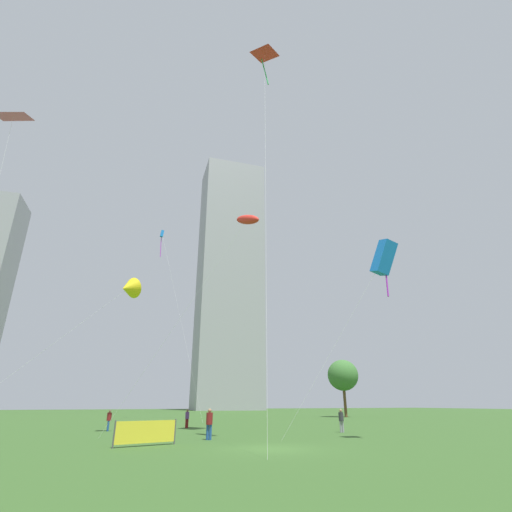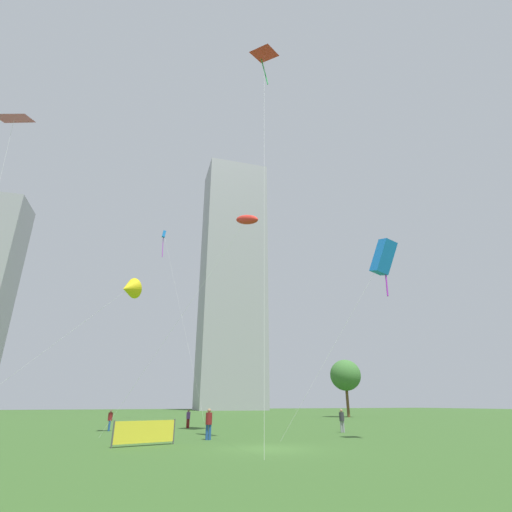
{
  "view_description": "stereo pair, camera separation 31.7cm",
  "coord_description": "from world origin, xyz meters",
  "px_view_note": "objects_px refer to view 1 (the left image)",
  "views": [
    {
      "loc": [
        -8.58,
        -19.49,
        2.15
      ],
      "look_at": [
        2.41,
        8.25,
        13.73
      ],
      "focal_mm": 26.63,
      "sensor_mm": 36.0,
      "label": 1
    },
    {
      "loc": [
        -8.28,
        -19.6,
        2.15
      ],
      "look_at": [
        2.41,
        8.25,
        13.73
      ],
      "focal_mm": 26.63,
      "sensor_mm": 36.0,
      "label": 2
    }
  ],
  "objects_px": {
    "distant_highrise_0": "(230,278)",
    "event_banner": "(146,432)",
    "kite_flying_5": "(384,258)",
    "kite_flying_6": "(162,237)",
    "park_tree_0": "(343,375)",
    "person_standing_2": "(341,419)",
    "kite_flying_1": "(247,220)",
    "person_standing_3": "(109,419)",
    "kite_flying_7": "(128,288)",
    "kite_flying_2": "(265,56)",
    "person_standing_0": "(209,422)",
    "kite_flying_3": "(13,117)",
    "person_standing_1": "(187,417)"
  },
  "relations": [
    {
      "from": "distant_highrise_0",
      "to": "event_banner",
      "type": "height_order",
      "value": "distant_highrise_0"
    },
    {
      "from": "kite_flying_5",
      "to": "kite_flying_6",
      "type": "relative_size",
      "value": 0.46
    },
    {
      "from": "park_tree_0",
      "to": "kite_flying_5",
      "type": "bearing_deg",
      "value": -119.48
    },
    {
      "from": "person_standing_2",
      "to": "kite_flying_1",
      "type": "bearing_deg",
      "value": -138.17
    },
    {
      "from": "person_standing_3",
      "to": "kite_flying_7",
      "type": "distance_m",
      "value": 10.87
    },
    {
      "from": "kite_flying_2",
      "to": "event_banner",
      "type": "relative_size",
      "value": 9.9
    },
    {
      "from": "person_standing_3",
      "to": "kite_flying_5",
      "type": "relative_size",
      "value": 0.13
    },
    {
      "from": "kite_flying_6",
      "to": "distant_highrise_0",
      "type": "distance_m",
      "value": 78.62
    },
    {
      "from": "kite_flying_6",
      "to": "park_tree_0",
      "type": "relative_size",
      "value": 3.07
    },
    {
      "from": "park_tree_0",
      "to": "event_banner",
      "type": "height_order",
      "value": "park_tree_0"
    },
    {
      "from": "person_standing_0",
      "to": "distant_highrise_0",
      "type": "distance_m",
      "value": 114.05
    },
    {
      "from": "person_standing_2",
      "to": "kite_flying_3",
      "type": "relative_size",
      "value": 0.07
    },
    {
      "from": "kite_flying_6",
      "to": "park_tree_0",
      "type": "distance_m",
      "value": 37.93
    },
    {
      "from": "person_standing_1",
      "to": "kite_flying_3",
      "type": "xyz_separation_m",
      "value": [
        -17.6,
        -7.21,
        23.3
      ]
    },
    {
      "from": "kite_flying_1",
      "to": "kite_flying_2",
      "type": "height_order",
      "value": "kite_flying_2"
    },
    {
      "from": "person_standing_1",
      "to": "park_tree_0",
      "type": "height_order",
      "value": "park_tree_0"
    },
    {
      "from": "kite_flying_6",
      "to": "kite_flying_7",
      "type": "xyz_separation_m",
      "value": [
        -5.08,
        -24.34,
        -15.68
      ]
    },
    {
      "from": "person_standing_1",
      "to": "kite_flying_6",
      "type": "bearing_deg",
      "value": -98.24
    },
    {
      "from": "park_tree_0",
      "to": "person_standing_1",
      "type": "bearing_deg",
      "value": -147.69
    },
    {
      "from": "kite_flying_6",
      "to": "person_standing_1",
      "type": "bearing_deg",
      "value": -84.64
    },
    {
      "from": "kite_flying_6",
      "to": "park_tree_0",
      "type": "xyz_separation_m",
      "value": [
        32.07,
        0.47,
        -20.24
      ]
    },
    {
      "from": "person_standing_0",
      "to": "kite_flying_5",
      "type": "distance_m",
      "value": 15.82
    },
    {
      "from": "distant_highrise_0",
      "to": "park_tree_0",
      "type": "bearing_deg",
      "value": -86.04
    },
    {
      "from": "kite_flying_1",
      "to": "kite_flying_3",
      "type": "height_order",
      "value": "kite_flying_3"
    },
    {
      "from": "kite_flying_1",
      "to": "person_standing_1",
      "type": "bearing_deg",
      "value": 92.11
    },
    {
      "from": "person_standing_1",
      "to": "kite_flying_5",
      "type": "relative_size",
      "value": 0.12
    },
    {
      "from": "event_banner",
      "to": "kite_flying_5",
      "type": "bearing_deg",
      "value": -14.23
    },
    {
      "from": "person_standing_1",
      "to": "kite_flying_1",
      "type": "height_order",
      "value": "kite_flying_1"
    },
    {
      "from": "person_standing_2",
      "to": "kite_flying_3",
      "type": "distance_m",
      "value": 36.34
    },
    {
      "from": "person_standing_0",
      "to": "kite_flying_7",
      "type": "xyz_separation_m",
      "value": [
        -5.58,
        6.86,
        10.04
      ]
    },
    {
      "from": "kite_flying_1",
      "to": "kite_flying_7",
      "type": "xyz_separation_m",
      "value": [
        -7.36,
        8.67,
        -3.69
      ]
    },
    {
      "from": "person_standing_1",
      "to": "kite_flying_3",
      "type": "relative_size",
      "value": 0.06
    },
    {
      "from": "kite_flying_3",
      "to": "distant_highrise_0",
      "type": "xyz_separation_m",
      "value": [
        48.91,
        95.0,
        20.32
      ]
    },
    {
      "from": "distant_highrise_0",
      "to": "kite_flying_6",
      "type": "bearing_deg",
      "value": -110.79
    },
    {
      "from": "distant_highrise_0",
      "to": "person_standing_1",
      "type": "bearing_deg",
      "value": -104.85
    },
    {
      "from": "person_standing_2",
      "to": "kite_flying_5",
      "type": "height_order",
      "value": "kite_flying_5"
    },
    {
      "from": "kite_flying_1",
      "to": "kite_flying_6",
      "type": "xyz_separation_m",
      "value": [
        -2.28,
        33.01,
        11.99
      ]
    },
    {
      "from": "person_standing_3",
      "to": "kite_flying_6",
      "type": "xyz_separation_m",
      "value": [
        5.14,
        20.46,
        25.83
      ]
    },
    {
      "from": "kite_flying_6",
      "to": "distant_highrise_0",
      "type": "height_order",
      "value": "distant_highrise_0"
    },
    {
      "from": "kite_flying_1",
      "to": "distant_highrise_0",
      "type": "distance_m",
      "value": 110.71
    },
    {
      "from": "person_standing_2",
      "to": "event_banner",
      "type": "distance_m",
      "value": 16.28
    },
    {
      "from": "kite_flying_1",
      "to": "kite_flying_2",
      "type": "xyz_separation_m",
      "value": [
        1.71,
        0.37,
        17.52
      ]
    },
    {
      "from": "kite_flying_1",
      "to": "event_banner",
      "type": "height_order",
      "value": "kite_flying_1"
    },
    {
      "from": "person_standing_1",
      "to": "kite_flying_7",
      "type": "distance_m",
      "value": 13.49
    },
    {
      "from": "person_standing_2",
      "to": "kite_flying_3",
      "type": "bearing_deg",
      "value": -167.9
    },
    {
      "from": "kite_flying_6",
      "to": "kite_flying_7",
      "type": "distance_m",
      "value": 29.39
    },
    {
      "from": "person_standing_2",
      "to": "kite_flying_1",
      "type": "height_order",
      "value": "kite_flying_1"
    },
    {
      "from": "person_standing_3",
      "to": "kite_flying_3",
      "type": "xyz_separation_m",
      "value": [
        -10.71,
        -5.45,
        23.28
      ]
    },
    {
      "from": "event_banner",
      "to": "person_standing_2",
      "type": "bearing_deg",
      "value": 17.17
    },
    {
      "from": "kite_flying_3",
      "to": "kite_flying_6",
      "type": "relative_size",
      "value": 0.9
    }
  ]
}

